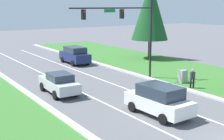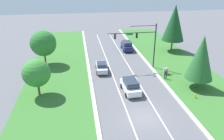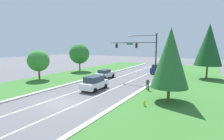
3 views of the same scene
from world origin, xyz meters
The scene contains 17 objects.
ground_plane centered at (0.00, 0.00, 0.00)m, with size 160.00×160.00×0.00m, color #5B5B60.
curb_strip_right centered at (5.65, 0.00, 0.07)m, with size 0.50×90.00×0.15m.
curb_strip_left centered at (-5.65, 0.00, 0.07)m, with size 0.50×90.00×0.15m.
grass_verge_left centered at (-10.90, 0.00, 0.04)m, with size 10.00×90.00×0.08m.
lane_stripe_inner_left centered at (-1.80, 0.00, 0.00)m, with size 0.14×81.00×0.01m.
lane_stripe_inner_right centered at (1.80, 0.00, 0.00)m, with size 0.14×81.00×0.01m.
traffic_signal_mast centered at (3.61, 14.56, 5.40)m, with size 8.45×0.41×8.08m.
white_suv centered at (-0.21, 6.38, 1.00)m, with size 2.32×4.64×1.95m.
silver_sedan centered at (-3.46, 14.39, 0.86)m, with size 2.10×4.68×1.68m.
navy_suv centered at (3.53, 25.41, 1.04)m, with size 2.27×4.89×2.05m.
utility_cabinet centered at (7.08, 11.36, 0.61)m, with size 0.70×0.60×1.22m.
pedestrian centered at (6.40, 9.61, 0.94)m, with size 0.43×0.34×1.69m.
fire_hydrant centered at (8.15, 3.25, 0.34)m, with size 0.34×0.20×0.70m.
conifer_near_right_tree centered at (13.18, 23.15, 6.27)m, with size 4.71×4.71×10.05m.
oak_near_left_tree centered at (-13.53, 19.15, 4.20)m, with size 4.70×4.70×6.55m.
conifer_far_right_tree centered at (9.89, 6.08, 4.83)m, with size 3.99×3.99×8.03m.
oak_far_left_tree centered at (-13.05, 7.41, 3.45)m, with size 3.80×3.80×5.36m.
Camera 2 is at (-7.21, -20.63, 15.53)m, focal length 35.00 mm.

